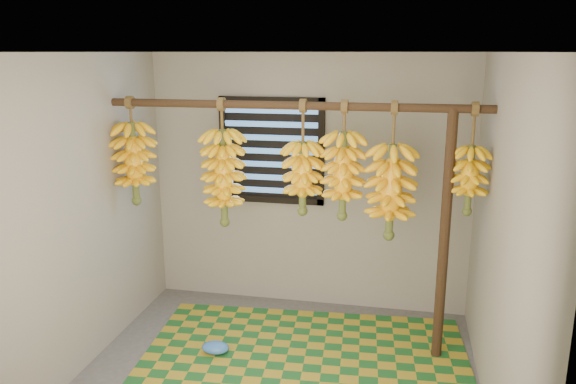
% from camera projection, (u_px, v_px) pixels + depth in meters
% --- Properties ---
extents(ceiling, '(3.00, 3.00, 0.01)m').
position_uv_depth(ceiling, '(270.00, 51.00, 3.55)').
color(ceiling, silver).
rests_on(ceiling, wall_back).
extents(wall_back, '(3.00, 0.01, 2.40)m').
position_uv_depth(wall_back, '(309.00, 183.00, 5.27)').
color(wall_back, gray).
rests_on(wall_back, floor).
extents(wall_left, '(0.01, 3.00, 2.40)m').
position_uv_depth(wall_left, '(73.00, 219.00, 4.14)').
color(wall_left, gray).
rests_on(wall_left, floor).
extents(wall_right, '(0.01, 3.00, 2.40)m').
position_uv_depth(wall_right, '(503.00, 247.00, 3.55)').
color(wall_right, gray).
rests_on(wall_right, floor).
extents(window, '(1.00, 0.04, 1.00)m').
position_uv_depth(window, '(271.00, 151.00, 5.24)').
color(window, black).
rests_on(window, wall_back).
extents(hanging_pole, '(3.00, 0.06, 0.06)m').
position_uv_depth(hanging_pole, '(292.00, 105.00, 4.31)').
color(hanging_pole, '#3E2917').
rests_on(hanging_pole, wall_left).
extents(support_post, '(0.08, 0.08, 2.00)m').
position_uv_depth(support_post, '(444.00, 239.00, 4.32)').
color(support_post, '#3E2917').
rests_on(support_post, floor).
extents(woven_mat, '(2.75, 2.27, 0.01)m').
position_uv_depth(woven_mat, '(302.00, 372.00, 4.32)').
color(woven_mat, '#1A5A23').
rests_on(woven_mat, floor).
extents(plastic_bag, '(0.23, 0.17, 0.09)m').
position_uv_depth(plastic_bag, '(215.00, 348.00, 4.58)').
color(plastic_bag, '#3672CA').
rests_on(plastic_bag, woven_mat).
extents(banana_bunch_a, '(0.35, 0.35, 0.90)m').
position_uv_depth(banana_bunch_a, '(134.00, 163.00, 4.70)').
color(banana_bunch_a, brown).
rests_on(banana_bunch_a, hanging_pole).
extents(banana_bunch_b, '(0.35, 0.35, 1.04)m').
position_uv_depth(banana_bunch_b, '(224.00, 178.00, 4.57)').
color(banana_bunch_b, brown).
rests_on(banana_bunch_b, hanging_pole).
extents(banana_bunch_c, '(0.31, 0.31, 0.91)m').
position_uv_depth(banana_bunch_c, '(303.00, 178.00, 4.43)').
color(banana_bunch_c, brown).
rests_on(banana_bunch_c, hanging_pole).
extents(banana_bunch_d, '(0.32, 0.32, 0.93)m').
position_uv_depth(banana_bunch_d, '(343.00, 176.00, 4.36)').
color(banana_bunch_d, brown).
rests_on(banana_bunch_d, hanging_pole).
extents(banana_bunch_e, '(0.37, 0.37, 1.07)m').
position_uv_depth(banana_bunch_e, '(391.00, 192.00, 4.32)').
color(banana_bunch_e, brown).
rests_on(banana_bunch_e, hanging_pole).
extents(banana_bunch_f, '(0.27, 0.27, 0.84)m').
position_uv_depth(banana_bunch_f, '(469.00, 180.00, 4.18)').
color(banana_bunch_f, brown).
rests_on(banana_bunch_f, hanging_pole).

